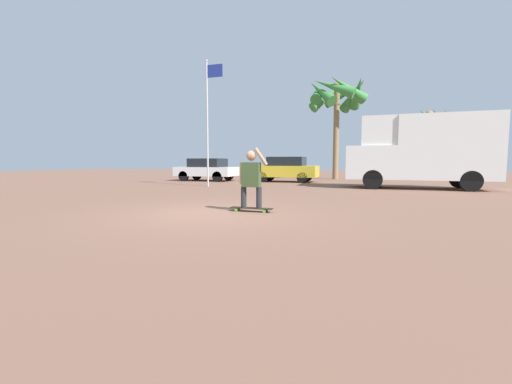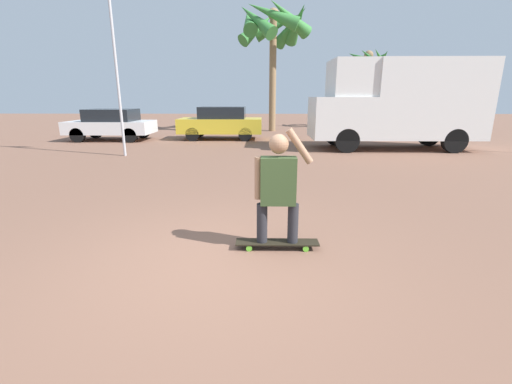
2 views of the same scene
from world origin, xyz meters
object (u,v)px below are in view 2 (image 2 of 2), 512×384
(skateboard, at_px, (277,243))
(parked_car_yellow, at_px, (221,122))
(palm_tree_center_background, at_px, (274,26))
(flagpole, at_px, (116,46))
(camper_van, at_px, (399,102))
(person_skateboarder, at_px, (278,183))
(parked_car_white, at_px, (111,124))
(palm_tree_near_van, at_px, (369,64))

(skateboard, bearing_deg, parked_car_yellow, 99.89)
(skateboard, relative_size, palm_tree_center_background, 0.16)
(parked_car_yellow, xyz_separation_m, flagpole, (-2.72, -4.96, 2.75))
(skateboard, height_order, parked_car_yellow, parked_car_yellow)
(flagpole, bearing_deg, camper_van, 10.53)
(camper_van, bearing_deg, person_skateboarder, -118.18)
(person_skateboarder, height_order, parked_car_white, person_skateboarder)
(palm_tree_center_background, bearing_deg, person_skateboarder, -91.48)
(palm_tree_near_van, relative_size, palm_tree_center_background, 0.71)
(parked_car_yellow, distance_m, palm_tree_near_van, 11.60)
(person_skateboarder, bearing_deg, palm_tree_near_van, 70.98)
(parked_car_white, distance_m, palm_tree_center_background, 10.39)
(palm_tree_near_van, bearing_deg, skateboard, -109.01)
(skateboard, bearing_deg, camper_van, 61.83)
(flagpole, bearing_deg, parked_car_white, 118.15)
(palm_tree_near_van, bearing_deg, palm_tree_center_background, -157.76)
(person_skateboarder, bearing_deg, flagpole, 123.14)
(parked_car_yellow, distance_m, parked_car_white, 5.13)
(parked_car_yellow, bearing_deg, skateboard, -80.11)
(person_skateboarder, relative_size, palm_tree_center_background, 0.21)
(camper_van, relative_size, parked_car_white, 1.64)
(person_skateboarder, height_order, parked_car_yellow, person_skateboarder)
(camper_van, height_order, palm_tree_near_van, palm_tree_near_van)
(camper_van, height_order, parked_car_yellow, camper_van)
(parked_car_white, xyz_separation_m, palm_tree_center_background, (7.70, 4.79, 5.07))
(camper_van, distance_m, palm_tree_center_background, 9.59)
(parked_car_white, distance_m, palm_tree_near_van, 16.06)
(skateboard, bearing_deg, flagpole, 123.15)
(skateboard, xyz_separation_m, palm_tree_near_van, (6.64, 19.27, 3.93))
(person_skateboarder, distance_m, palm_tree_center_background, 17.45)
(person_skateboarder, height_order, camper_van, camper_van)
(parked_car_white, bearing_deg, person_skateboarder, -58.66)
(palm_tree_near_van, bearing_deg, camper_van, -99.41)
(person_skateboarder, xyz_separation_m, palm_tree_near_van, (6.64, 19.27, 3.11))
(flagpole, bearing_deg, person_skateboarder, -56.86)
(skateboard, distance_m, palm_tree_center_background, 17.70)
(palm_tree_center_background, height_order, flagpole, palm_tree_center_background)
(parked_car_white, distance_m, flagpole, 5.77)
(camper_van, bearing_deg, flagpole, -169.47)
(skateboard, relative_size, flagpole, 0.18)
(skateboard, height_order, camper_van, camper_van)
(camper_van, distance_m, flagpole, 10.20)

